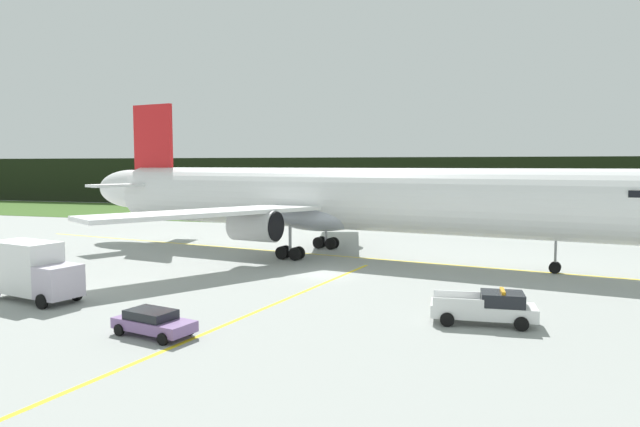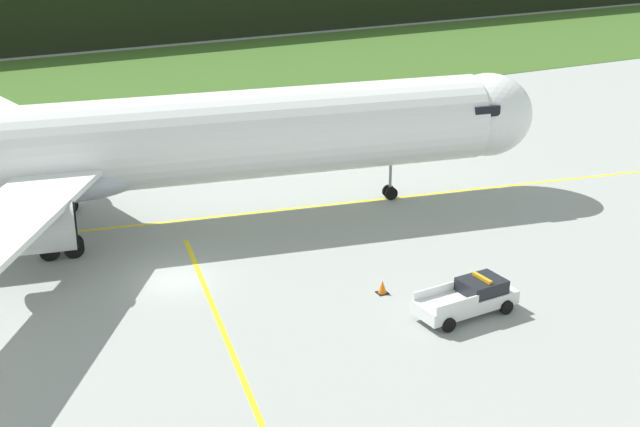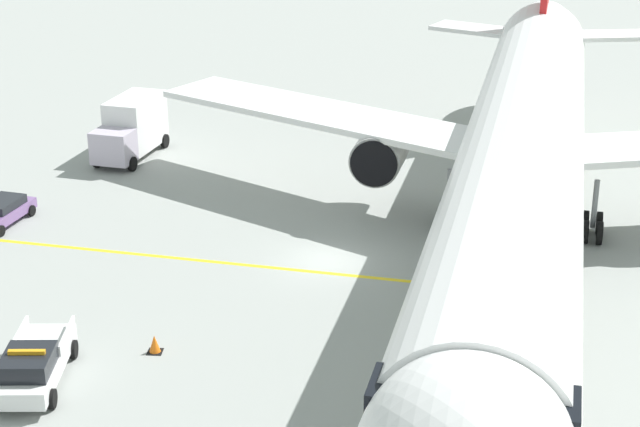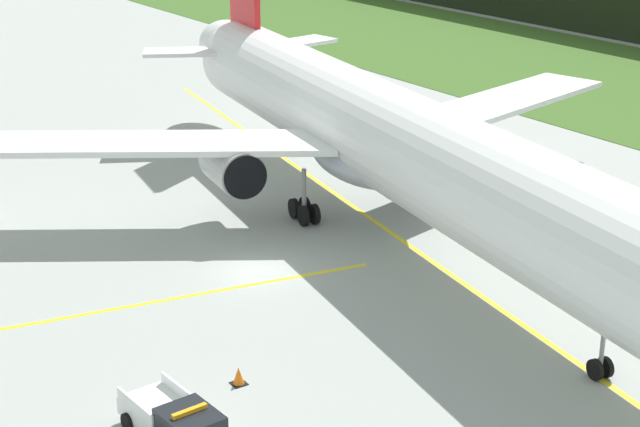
{
  "view_description": "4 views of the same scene",
  "coord_description": "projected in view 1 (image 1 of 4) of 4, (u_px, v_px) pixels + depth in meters",
  "views": [
    {
      "loc": [
        12.69,
        -42.08,
        8.63
      ],
      "look_at": [
        -3.06,
        9.29,
        4.01
      ],
      "focal_mm": 31.81,
      "sensor_mm": 36.0,
      "label": 1
    },
    {
      "loc": [
        -13.06,
        -45.01,
        22.1
      ],
      "look_at": [
        8.69,
        -0.82,
        2.85
      ],
      "focal_mm": 51.1,
      "sensor_mm": 36.0,
      "label": 2
    },
    {
      "loc": [
        46.84,
        2.8,
        21.07
      ],
      "look_at": [
        3.87,
        -0.08,
        4.01
      ],
      "focal_mm": 58.45,
      "sensor_mm": 36.0,
      "label": 3
    },
    {
      "loc": [
        42.04,
        -24.09,
        20.77
      ],
      "look_at": [
        4.26,
        1.12,
        4.26
      ],
      "focal_mm": 56.99,
      "sensor_mm": 36.0,
      "label": 4
    }
  ],
  "objects": [
    {
      "name": "distant_tree_line",
      "position": [
        427.0,
        183.0,
        112.0
      ],
      "size": [
        288.0,
        7.45,
        10.12
      ],
      "primitive_type": "cube",
      "color": "black",
      "rests_on": "ground"
    },
    {
      "name": "airliner",
      "position": [
        338.0,
        200.0,
        53.34
      ],
      "size": [
        59.95,
        42.75,
        15.28
      ],
      "color": "white",
      "rests_on": "ground"
    },
    {
      "name": "apron_cone",
      "position": [
        440.0,
        297.0,
        35.48
      ],
      "size": [
        0.61,
        0.61,
        0.76
      ],
      "color": "black",
      "rests_on": "ground"
    },
    {
      "name": "ground",
      "position": [
        323.0,
        275.0,
        44.53
      ],
      "size": [
        320.0,
        320.0,
        0.0
      ],
      "primitive_type": "plane",
      "color": "#959995"
    },
    {
      "name": "catering_truck",
      "position": [
        33.0,
        270.0,
        36.15
      ],
      "size": [
        6.83,
        3.82,
        3.88
      ],
      "color": "#B8ADC0",
      "rests_on": "ground"
    },
    {
      "name": "ops_pickup_truck",
      "position": [
        487.0,
        308.0,
        30.75
      ],
      "size": [
        5.68,
        2.6,
        1.94
      ],
      "color": "silver",
      "rests_on": "ground"
    },
    {
      "name": "grass_verge",
      "position": [
        411.0,
        218.0,
        92.24
      ],
      "size": [
        320.0,
        31.67,
        0.04
      ],
      "primitive_type": "cube",
      "color": "#375920",
      "rests_on": "ground"
    },
    {
      "name": "taxiway_centerline_main",
      "position": [
        342.0,
        256.0,
        53.63
      ],
      "size": [
        77.83,
        13.37,
        0.01
      ],
      "primitive_type": "cube",
      "rotation": [
        0.0,
        0.0,
        -0.17
      ],
      "color": "yellow",
      "rests_on": "ground"
    },
    {
      "name": "staff_car",
      "position": [
        153.0,
        322.0,
        28.68
      ],
      "size": [
        4.6,
        2.78,
        1.3
      ],
      "color": "slate",
      "rests_on": "ground"
    },
    {
      "name": "taxiway_centerline_spur",
      "position": [
        234.0,
        321.0,
        31.3
      ],
      "size": [
        6.83,
        38.94,
        0.01
      ],
      "primitive_type": "cube",
      "rotation": [
        0.0,
        0.0,
        1.4
      ],
      "color": "yellow",
      "rests_on": "ground"
    }
  ]
}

